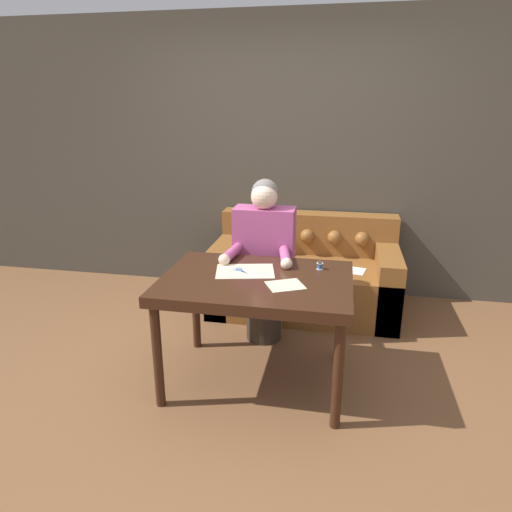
% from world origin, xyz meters
% --- Properties ---
extents(ground_plane, '(16.00, 16.00, 0.00)m').
position_xyz_m(ground_plane, '(0.00, 0.00, 0.00)').
color(ground_plane, brown).
extents(wall_back, '(8.00, 0.06, 2.60)m').
position_xyz_m(wall_back, '(0.00, 1.75, 1.30)').
color(wall_back, '#474238').
rests_on(wall_back, ground_plane).
extents(dining_table, '(1.20, 0.86, 0.76)m').
position_xyz_m(dining_table, '(0.08, 0.02, 0.68)').
color(dining_table, '#381E11').
rests_on(dining_table, ground_plane).
extents(couch, '(1.65, 0.90, 0.82)m').
position_xyz_m(couch, '(0.29, 1.30, 0.30)').
color(couch, brown).
rests_on(couch, ground_plane).
extents(person, '(0.51, 0.59, 1.28)m').
position_xyz_m(person, '(0.03, 0.61, 0.66)').
color(person, '#33281E').
rests_on(person, ground_plane).
extents(pattern_paper_main, '(0.43, 0.35, 0.00)m').
position_xyz_m(pattern_paper_main, '(-0.01, 0.11, 0.76)').
color(pattern_paper_main, beige).
rests_on(pattern_paper_main, dining_table).
extents(pattern_paper_offcut, '(0.27, 0.26, 0.00)m').
position_xyz_m(pattern_paper_offcut, '(0.28, -0.08, 0.76)').
color(pattern_paper_offcut, beige).
rests_on(pattern_paper_offcut, dining_table).
extents(scissors, '(0.20, 0.18, 0.01)m').
position_xyz_m(scissors, '(-0.03, 0.10, 0.76)').
color(scissors, silver).
rests_on(scissors, dining_table).
extents(thread_spool, '(0.04, 0.04, 0.05)m').
position_xyz_m(thread_spool, '(0.47, 0.25, 0.78)').
color(thread_spool, '#3366B2').
rests_on(thread_spool, dining_table).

